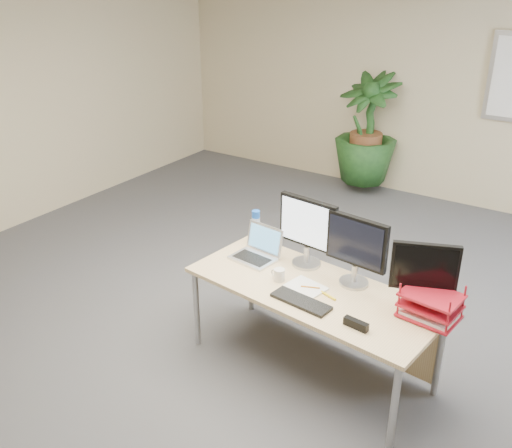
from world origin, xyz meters
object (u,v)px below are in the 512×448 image
Objects in this scene: monitor_right at (356,247)px; monitor_left at (308,228)px; floor_plant at (366,135)px; desk at (319,300)px; laptop at (258,250)px.

monitor_left is at bearing 171.30° from monitor_right.
floor_plant is at bearing 106.02° from monitor_left.
monitor_left is 0.41m from monitor_right.
monitor_left reaches higher than desk.
monitor_left reaches higher than monitor_right.
desk is 3.55m from floor_plant.
floor_plant is 3.32m from monitor_left.
floor_plant is 3.33m from laptop.
floor_plant is 3.03× the size of monitor_right.
floor_plant is at bearing 99.62° from laptop.
monitor_left reaches higher than laptop.
laptop is at bearing -177.43° from monitor_right.
floor_plant reaches higher than laptop.
desk is at bearing -71.56° from floor_plant.
monitor_left is 1.48× the size of laptop.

